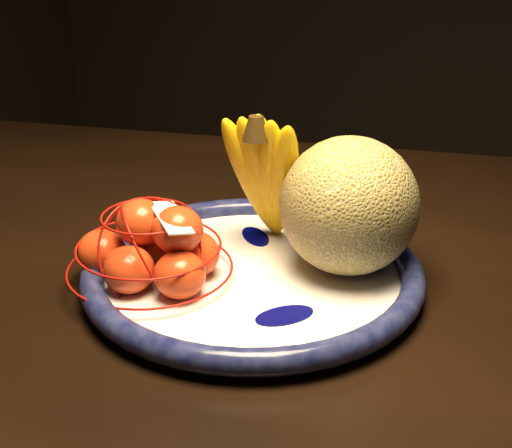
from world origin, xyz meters
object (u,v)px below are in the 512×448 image
(mandarin_bag, at_px, (153,250))
(banana_bunch, at_px, (267,173))
(cantaloupe, at_px, (349,206))
(dining_table, at_px, (355,335))
(fruit_bowl, at_px, (253,273))

(mandarin_bag, bearing_deg, banana_bunch, 56.50)
(cantaloupe, bearing_deg, banana_bunch, 165.03)
(cantaloupe, bearing_deg, mandarin_bag, -152.37)
(dining_table, relative_size, cantaloupe, 11.14)
(dining_table, height_order, fruit_bowl, fruit_bowl)
(fruit_bowl, height_order, mandarin_bag, mandarin_bag)
(cantaloupe, relative_size, mandarin_bag, 0.67)
(fruit_bowl, relative_size, cantaloupe, 2.48)
(fruit_bowl, relative_size, banana_bunch, 2.10)
(dining_table, distance_m, mandarin_bag, 0.27)
(dining_table, bearing_deg, cantaloupe, -128.66)
(banana_bunch, xyz_separation_m, mandarin_bag, (-0.08, -0.13, -0.06))
(fruit_bowl, bearing_deg, banana_bunch, 98.79)
(banana_bunch, bearing_deg, fruit_bowl, -79.16)
(dining_table, distance_m, cantaloupe, 0.18)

